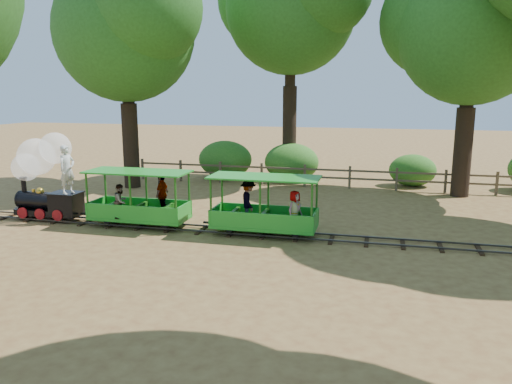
% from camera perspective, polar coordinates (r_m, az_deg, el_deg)
% --- Properties ---
extents(ground, '(90.00, 90.00, 0.00)m').
position_cam_1_polar(ground, '(14.86, 4.76, -5.20)').
color(ground, '#9F8044').
rests_on(ground, ground).
extents(track, '(22.00, 1.00, 0.10)m').
position_cam_1_polar(track, '(14.84, 4.76, -4.95)').
color(track, '#3F3D3A').
rests_on(track, ground).
extents(locomotive, '(2.60, 1.22, 2.99)m').
position_cam_1_polar(locomotive, '(17.97, -23.17, 2.32)').
color(locomotive, black).
rests_on(locomotive, ground).
extents(carriage_front, '(3.26, 1.43, 1.69)m').
position_cam_1_polar(carriage_front, '(16.22, -12.97, -1.25)').
color(carriage_front, green).
rests_on(carriage_front, track).
extents(carriage_rear, '(3.26, 1.33, 1.69)m').
position_cam_1_polar(carriage_rear, '(14.86, 0.83, -2.01)').
color(carriage_rear, green).
rests_on(carriage_rear, track).
extents(oak_nw, '(7.44, 6.55, 9.71)m').
position_cam_1_polar(oak_nw, '(23.01, -14.75, 18.06)').
color(oak_nw, '#2D2116').
rests_on(oak_nw, ground).
extents(oak_nc, '(7.46, 6.57, 10.92)m').
position_cam_1_polar(oak_nc, '(24.34, 4.00, 20.85)').
color(oak_nc, '#2D2116').
rests_on(oak_nc, ground).
extents(oak_ne, '(7.11, 6.25, 9.35)m').
position_cam_1_polar(oak_ne, '(22.01, 23.47, 17.19)').
color(oak_ne, '#2D2116').
rests_on(oak_ne, ground).
extents(fence, '(18.10, 0.10, 1.00)m').
position_cam_1_polar(fence, '(22.47, 8.12, 1.97)').
color(fence, brown).
rests_on(fence, ground).
extents(shrub_west, '(2.67, 2.05, 1.85)m').
position_cam_1_polar(shrub_west, '(24.73, -3.54, 3.74)').
color(shrub_west, '#2D6B1E').
rests_on(shrub_west, ground).
extents(shrub_mid_w, '(2.61, 2.01, 1.81)m').
position_cam_1_polar(shrub_mid_w, '(23.95, 4.08, 3.42)').
color(shrub_mid_w, '#2D6B1E').
rests_on(shrub_mid_w, ground).
extents(shrub_mid_e, '(2.09, 1.61, 1.44)m').
position_cam_1_polar(shrub_mid_e, '(23.67, 17.45, 2.38)').
color(shrub_mid_e, '#2D6B1E').
rests_on(shrub_mid_e, ground).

